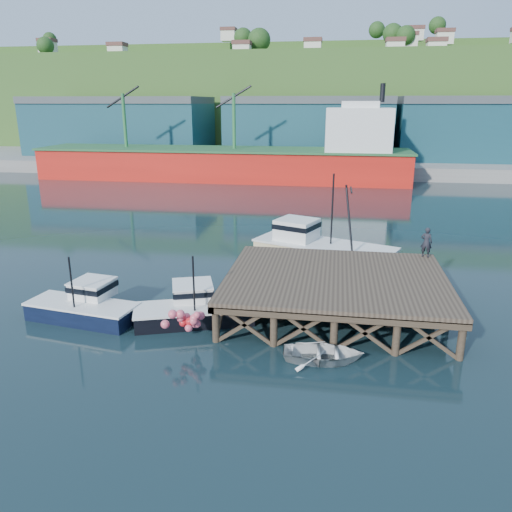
% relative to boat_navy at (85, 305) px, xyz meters
% --- Properties ---
extents(ground, '(300.00, 300.00, 0.00)m').
position_rel_boat_navy_xyz_m(ground, '(7.85, 3.11, -0.75)').
color(ground, black).
rests_on(ground, ground).
extents(wharf, '(12.00, 10.00, 2.62)m').
position_rel_boat_navy_xyz_m(wharf, '(13.35, 2.92, 1.19)').
color(wharf, brown).
rests_on(wharf, ground).
extents(far_quay, '(160.00, 40.00, 2.00)m').
position_rel_boat_navy_xyz_m(far_quay, '(7.85, 73.11, 0.25)').
color(far_quay, gray).
rests_on(far_quay, ground).
extents(warehouse_left, '(32.00, 16.00, 9.00)m').
position_rel_boat_navy_xyz_m(warehouse_left, '(-27.15, 68.11, 5.75)').
color(warehouse_left, '#194853').
rests_on(warehouse_left, far_quay).
extents(warehouse_mid, '(28.00, 16.00, 9.00)m').
position_rel_boat_navy_xyz_m(warehouse_mid, '(7.85, 68.11, 5.75)').
color(warehouse_mid, '#194853').
rests_on(warehouse_mid, far_quay).
extents(warehouse_right, '(30.00, 16.00, 9.00)m').
position_rel_boat_navy_xyz_m(warehouse_right, '(37.85, 68.11, 5.75)').
color(warehouse_right, '#194853').
rests_on(warehouse_right, far_quay).
extents(cargo_ship, '(55.50, 10.00, 13.75)m').
position_rel_boat_navy_xyz_m(cargo_ship, '(-0.61, 51.11, 2.56)').
color(cargo_ship, red).
rests_on(cargo_ship, ground).
extents(hillside, '(220.00, 50.00, 22.00)m').
position_rel_boat_navy_xyz_m(hillside, '(7.85, 103.11, 10.25)').
color(hillside, '#2D511E').
rests_on(hillside, ground).
extents(boat_navy, '(6.25, 3.74, 3.74)m').
position_rel_boat_navy_xyz_m(boat_navy, '(0.00, 0.00, 0.00)').
color(boat_navy, black).
rests_on(boat_navy, ground).
extents(boat_black, '(6.70, 5.56, 3.89)m').
position_rel_boat_navy_xyz_m(boat_black, '(5.89, 0.68, -0.04)').
color(boat_black, black).
rests_on(boat_black, ground).
extents(trawler, '(10.51, 7.05, 6.64)m').
position_rel_boat_navy_xyz_m(trawler, '(12.27, 11.09, 0.61)').
color(trawler, beige).
rests_on(trawler, ground).
extents(dinghy, '(3.82, 2.85, 0.76)m').
position_rel_boat_navy_xyz_m(dinghy, '(12.92, -2.69, -0.37)').
color(dinghy, silver).
rests_on(dinghy, ground).
extents(dockworker, '(0.79, 0.64, 1.87)m').
position_rel_boat_navy_xyz_m(dockworker, '(18.75, 7.50, 2.31)').
color(dockworker, black).
rests_on(dockworker, wharf).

